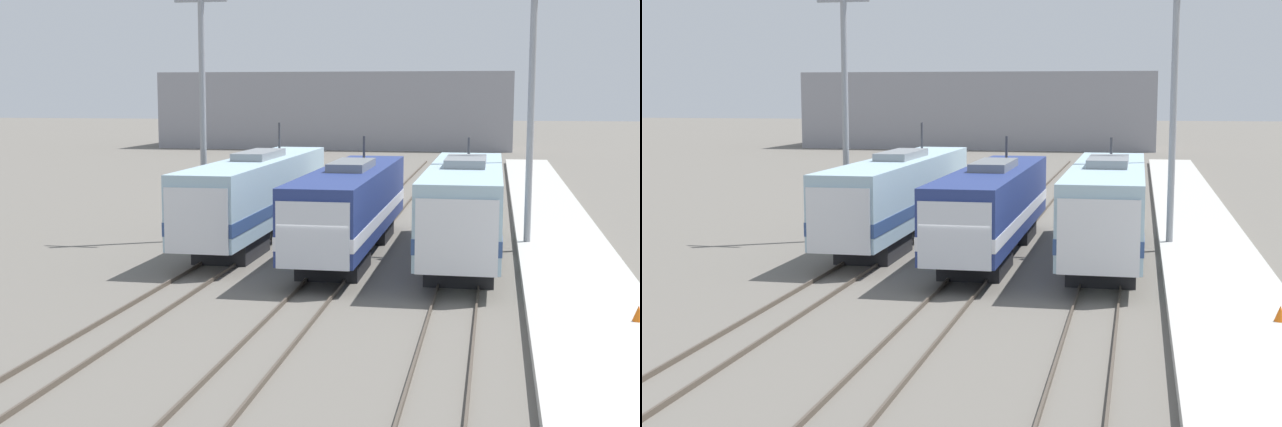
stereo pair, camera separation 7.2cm
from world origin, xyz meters
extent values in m
plane|color=#666059|center=(0.00, 0.00, 0.00)|extent=(400.00, 400.00, 0.00)
cube|color=#4C4238|center=(-5.58, 0.00, 0.07)|extent=(0.07, 120.00, 0.15)
cube|color=#4C4238|center=(-4.15, 0.00, 0.07)|extent=(0.07, 120.00, 0.15)
cube|color=#4C4238|center=(-0.72, 0.00, 0.07)|extent=(0.07, 120.00, 0.15)
cube|color=#4C4238|center=(0.72, 0.00, 0.07)|extent=(0.07, 120.00, 0.15)
cube|color=#4C4238|center=(4.15, 0.00, 0.07)|extent=(0.07, 120.00, 0.15)
cube|color=#4C4238|center=(5.58, 0.00, 0.07)|extent=(0.07, 120.00, 0.15)
cube|color=#232326|center=(-4.86, 5.52, 0.47)|extent=(2.31, 4.01, 0.95)
cube|color=#232326|center=(-4.86, 14.63, 0.47)|extent=(2.31, 4.01, 0.95)
cube|color=#9EBCCC|center=(-4.86, 10.07, 2.43)|extent=(2.71, 18.22, 2.95)
cube|color=navy|center=(-4.86, 10.07, 1.84)|extent=(2.75, 18.26, 0.53)
cube|color=silver|center=(-4.86, 1.83, 2.20)|extent=(2.50, 1.93, 2.51)
cube|color=black|center=(-4.86, 0.94, 2.76)|extent=(2.12, 0.08, 0.70)
cube|color=gray|center=(-4.86, 10.07, 4.08)|extent=(1.49, 4.56, 0.35)
cylinder|color=#38383D|center=(-4.86, 14.08, 4.68)|extent=(0.12, 0.12, 1.56)
cube|color=black|center=(0.00, 3.08, 0.47)|extent=(2.38, 3.67, 0.95)
cube|color=black|center=(0.00, 11.41, 0.47)|extent=(2.38, 3.67, 0.95)
cube|color=navy|center=(0.00, 7.24, 2.33)|extent=(2.80, 16.67, 2.76)
cube|color=silver|center=(0.00, 7.24, 1.78)|extent=(2.84, 16.71, 0.50)
cube|color=silver|center=(0.00, -0.12, 2.12)|extent=(2.58, 2.15, 2.35)
cube|color=black|center=(0.00, -1.11, 2.64)|extent=(2.19, 0.08, 0.66)
cube|color=slate|center=(0.00, 7.24, 3.88)|extent=(1.54, 4.17, 0.35)
cylinder|color=#38383D|center=(0.00, 10.91, 4.33)|extent=(0.12, 0.12, 1.25)
cube|color=#232326|center=(4.86, 2.92, 0.47)|extent=(2.52, 3.59, 0.95)
cube|color=#232326|center=(4.86, 11.07, 0.47)|extent=(2.52, 3.59, 0.95)
cube|color=#9EBCCC|center=(4.86, 6.99, 2.45)|extent=(2.97, 16.31, 3.01)
cube|color=navy|center=(4.86, 6.99, 1.85)|extent=(3.01, 16.35, 0.54)
cube|color=silver|center=(4.86, -0.31, 2.23)|extent=(2.73, 1.90, 2.56)
cube|color=black|center=(4.86, -1.18, 2.79)|extent=(2.32, 0.08, 0.72)
cube|color=gray|center=(4.86, 6.99, 4.13)|extent=(1.63, 4.08, 0.35)
cylinder|color=#38383D|center=(4.86, 10.58, 4.46)|extent=(0.12, 0.12, 1.00)
cylinder|color=gray|center=(-7.46, 9.62, 6.36)|extent=(0.30, 0.30, 12.72)
cube|color=gray|center=(-7.46, 9.62, 11.19)|extent=(2.52, 0.16, 0.16)
cylinder|color=gray|center=(7.53, 9.62, 6.36)|extent=(0.30, 0.30, 12.72)
cube|color=#B7B5AD|center=(9.11, 0.00, 0.20)|extent=(4.00, 120.00, 0.40)
cone|color=orange|center=(10.24, -4.06, 0.64)|extent=(0.35, 0.35, 0.46)
cube|color=gray|center=(-13.89, 84.33, 4.75)|extent=(43.90, 15.84, 9.51)
camera|label=1|loc=(6.03, -30.48, 6.96)|focal=50.00mm
camera|label=2|loc=(6.11, -30.47, 6.96)|focal=50.00mm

